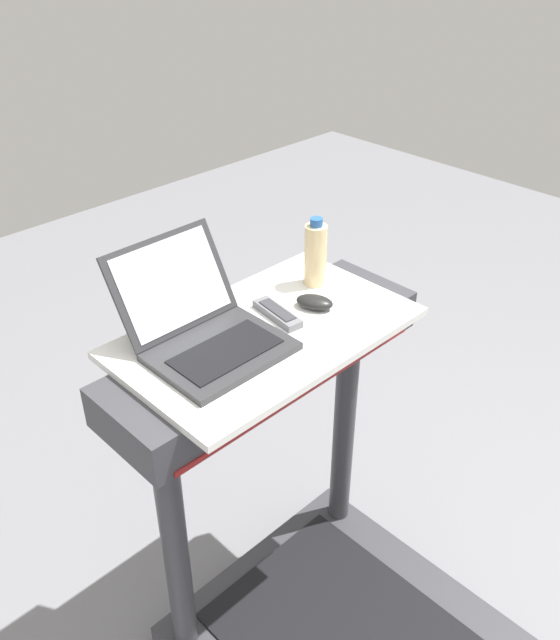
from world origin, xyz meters
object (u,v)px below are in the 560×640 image
at_px(computer_mouse, 315,302).
at_px(water_bottle, 315,254).
at_px(laptop, 205,329).
at_px(tv_remote, 277,313).

xyz_separation_m(computer_mouse, water_bottle, (0.10, 0.09, 0.07)).
bearing_deg(computer_mouse, laptop, 142.74).
xyz_separation_m(laptop, water_bottle, (0.41, 0.02, 0.04)).
relative_size(computer_mouse, tv_remote, 0.61).
relative_size(water_bottle, tv_remote, 1.20).
height_order(computer_mouse, water_bottle, water_bottle).
distance_m(computer_mouse, tv_remote, 0.11).
bearing_deg(laptop, tv_remote, -10.80).
xyz_separation_m(computer_mouse, tv_remote, (-0.10, 0.04, -0.01)).
height_order(laptop, computer_mouse, laptop).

